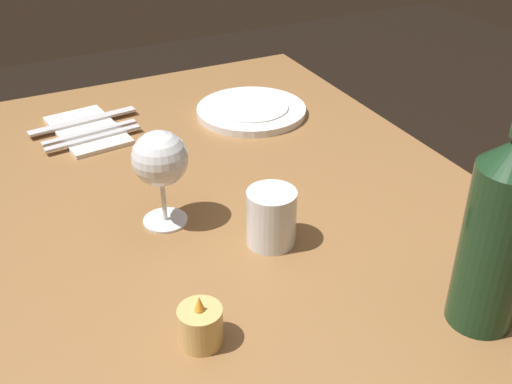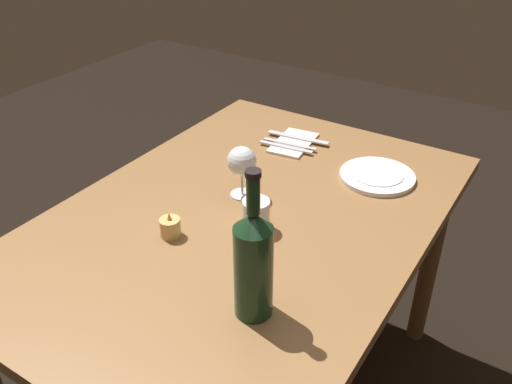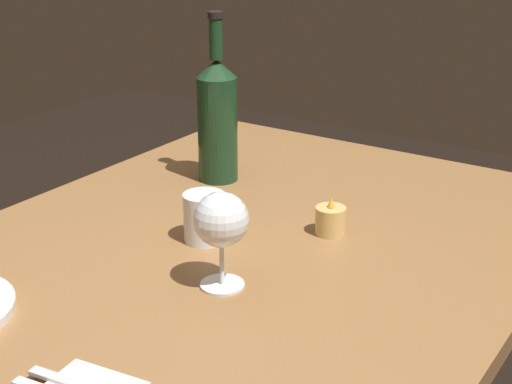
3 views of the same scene
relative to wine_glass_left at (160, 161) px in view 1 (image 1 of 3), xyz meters
name	(u,v)px [view 1 (image 1 of 3)]	position (x,y,z in m)	size (l,w,h in m)	color
dining_table	(223,288)	(-0.08, -0.06, -0.19)	(1.30, 0.90, 0.74)	olive
wine_glass_left	(160,161)	(0.00, 0.00, 0.00)	(0.08, 0.08, 0.15)	white
wine_bottle	(499,231)	(-0.36, -0.27, 0.03)	(0.08, 0.08, 0.33)	#19381E
water_tumbler	(271,220)	(-0.11, -0.12, -0.07)	(0.07, 0.07, 0.08)	white
votive_candle	(201,327)	(-0.25, 0.04, -0.08)	(0.05, 0.05, 0.07)	#DBB266
dinner_plate	(251,110)	(0.29, -0.28, -0.10)	(0.22, 0.22, 0.02)	white
folded_napkin	(87,130)	(0.35, 0.03, -0.10)	(0.20, 0.13, 0.01)	silver
fork_inner	(90,132)	(0.32, 0.03, -0.09)	(0.04, 0.18, 0.00)	silver
fork_outer	(93,138)	(0.30, 0.03, -0.09)	(0.04, 0.18, 0.00)	silver
table_knife	(83,121)	(0.38, 0.03, -0.09)	(0.05, 0.21, 0.00)	silver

